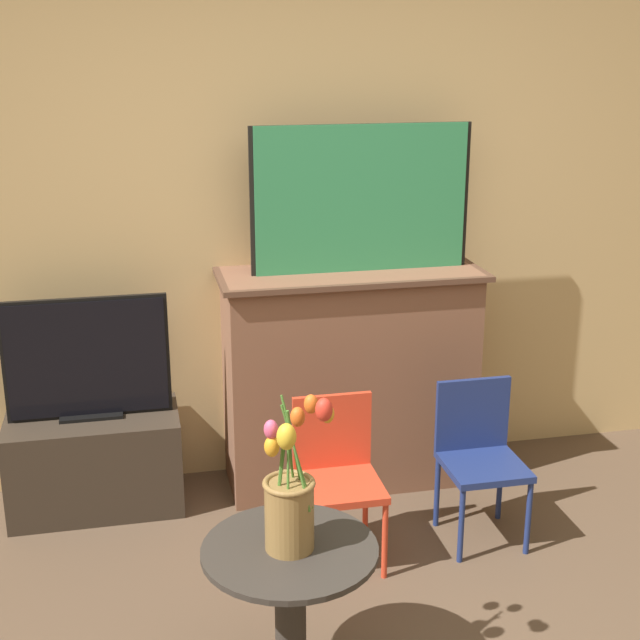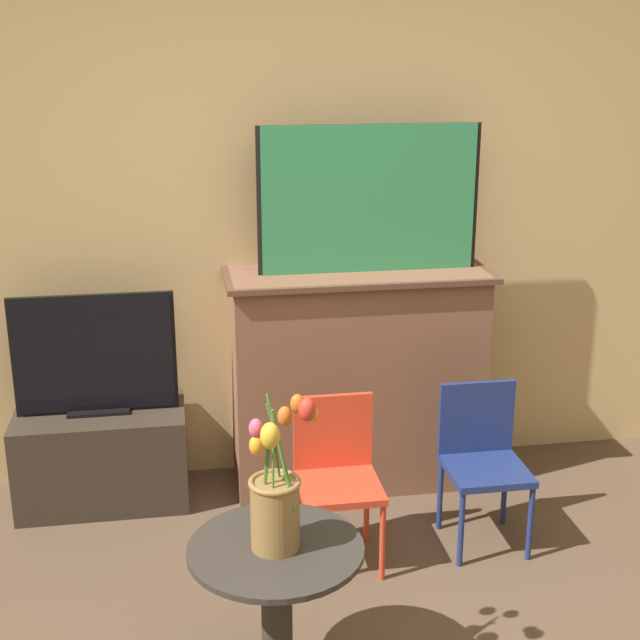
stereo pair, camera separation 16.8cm
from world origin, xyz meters
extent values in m
cube|color=tan|center=(0.00, 2.13, 1.35)|extent=(8.00, 0.06, 2.70)
cube|color=brown|center=(0.26, 1.89, 0.53)|extent=(1.16, 0.43, 1.05)
cube|color=brown|center=(0.26, 1.88, 1.04)|extent=(1.22, 0.47, 0.02)
cube|color=black|center=(0.31, 1.90, 1.39)|extent=(1.01, 0.02, 0.66)
cube|color=#338E56|center=(0.31, 1.89, 1.39)|extent=(0.97, 0.02, 0.66)
cube|color=#382D23|center=(-0.94, 1.87, 0.22)|extent=(0.77, 0.42, 0.45)
cube|color=black|center=(-0.94, 1.87, 0.45)|extent=(0.28, 0.12, 0.02)
cube|color=black|center=(-0.94, 1.88, 0.72)|extent=(0.72, 0.02, 0.55)
cube|color=black|center=(-0.94, 1.87, 0.72)|extent=(0.69, 0.02, 0.52)
cylinder|color=red|center=(-0.11, 1.03, 0.17)|extent=(0.02, 0.02, 0.33)
cylinder|color=red|center=(0.19, 1.03, 0.17)|extent=(0.02, 0.02, 0.33)
cylinder|color=red|center=(-0.11, 1.32, 0.17)|extent=(0.02, 0.02, 0.33)
cylinder|color=red|center=(0.19, 1.32, 0.17)|extent=(0.02, 0.02, 0.33)
cube|color=red|center=(0.04, 1.17, 0.35)|extent=(0.33, 0.33, 0.03)
cube|color=red|center=(0.04, 1.33, 0.52)|extent=(0.33, 0.02, 0.32)
cylinder|color=navy|center=(0.53, 1.07, 0.17)|extent=(0.02, 0.02, 0.33)
cylinder|color=navy|center=(0.83, 1.07, 0.17)|extent=(0.02, 0.02, 0.33)
cylinder|color=navy|center=(0.53, 1.36, 0.17)|extent=(0.02, 0.02, 0.33)
cylinder|color=navy|center=(0.83, 1.36, 0.17)|extent=(0.02, 0.02, 0.33)
cube|color=navy|center=(0.68, 1.22, 0.35)|extent=(0.33, 0.33, 0.03)
cube|color=navy|center=(0.68, 1.37, 0.52)|extent=(0.33, 0.02, 0.32)
cylinder|color=#332D28|center=(-0.30, 0.44, 0.27)|extent=(0.10, 0.10, 0.54)
cylinder|color=#332D28|center=(-0.30, 0.44, 0.55)|extent=(0.56, 0.56, 0.02)
cylinder|color=olive|center=(-0.30, 0.44, 0.67)|extent=(0.15, 0.15, 0.22)
torus|color=olive|center=(-0.30, 0.44, 0.78)|extent=(0.16, 0.16, 0.02)
cylinder|color=#477A2D|center=(-0.30, 0.41, 0.84)|extent=(0.02, 0.05, 0.27)
ellipsoid|color=gold|center=(-0.32, 0.37, 0.97)|extent=(0.06, 0.06, 0.08)
cylinder|color=#477A2D|center=(-0.32, 0.43, 0.84)|extent=(0.04, 0.01, 0.27)
ellipsoid|color=#E0517A|center=(-0.35, 0.43, 0.97)|extent=(0.04, 0.04, 0.06)
cylinder|color=#477A2D|center=(-0.32, 0.43, 0.81)|extent=(0.03, 0.02, 0.21)
ellipsoid|color=orange|center=(-0.35, 0.43, 0.92)|extent=(0.05, 0.05, 0.07)
cylinder|color=#477A2D|center=(-0.27, 0.43, 0.87)|extent=(0.09, 0.06, 0.33)
ellipsoid|color=orange|center=(-0.19, 0.37, 1.03)|extent=(0.04, 0.04, 0.06)
cylinder|color=#477A2D|center=(-0.27, 0.45, 0.86)|extent=(0.06, 0.04, 0.32)
ellipsoid|color=orange|center=(-0.22, 0.48, 1.02)|extent=(0.04, 0.04, 0.06)
cylinder|color=#477A2D|center=(-0.29, 0.46, 0.84)|extent=(0.04, 0.07, 0.26)
ellipsoid|color=orange|center=(-0.25, 0.53, 0.96)|extent=(0.05, 0.05, 0.06)
cylinder|color=#477A2D|center=(-0.28, 0.42, 0.89)|extent=(0.08, 0.09, 0.36)
ellipsoid|color=red|center=(-0.21, 0.34, 1.06)|extent=(0.05, 0.05, 0.07)
camera|label=1|loc=(-0.72, -1.96, 2.07)|focal=50.00mm
camera|label=2|loc=(-0.56, -1.99, 2.07)|focal=50.00mm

